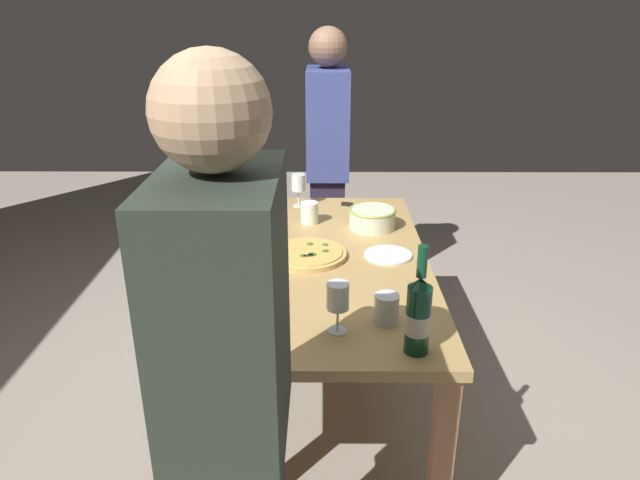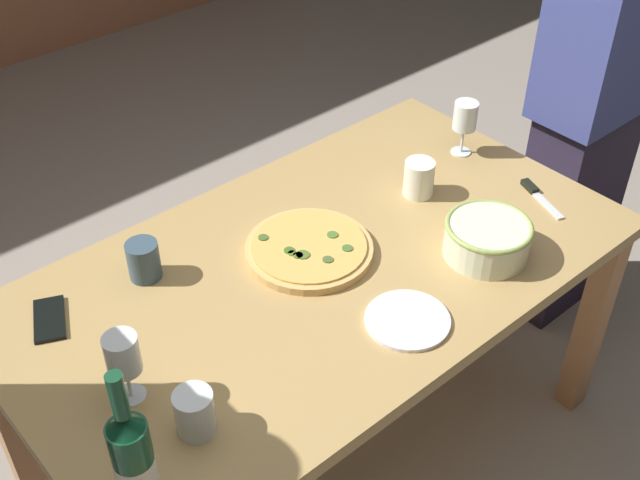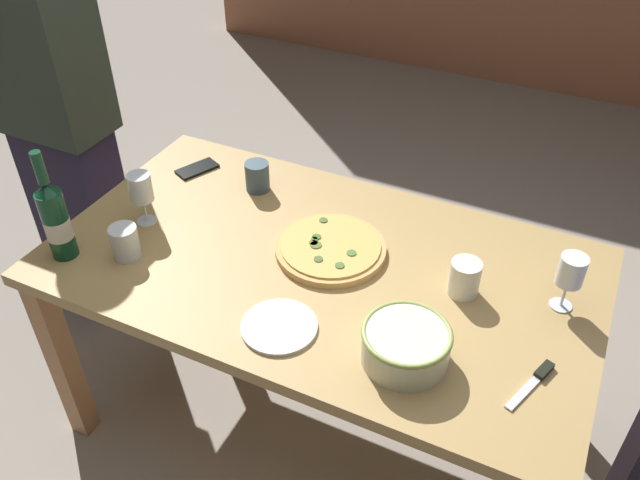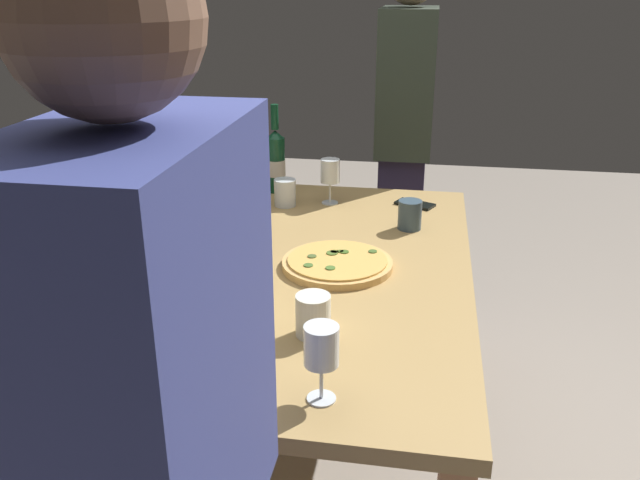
# 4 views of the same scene
# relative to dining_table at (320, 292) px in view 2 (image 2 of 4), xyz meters

# --- Properties ---
(ground_plane) EXTENTS (8.00, 8.00, 0.00)m
(ground_plane) POSITION_rel_dining_table_xyz_m (0.00, 0.00, -0.66)
(ground_plane) COLOR gray
(dining_table) EXTENTS (1.60, 0.90, 0.75)m
(dining_table) POSITION_rel_dining_table_xyz_m (0.00, 0.00, 0.00)
(dining_table) COLOR tan
(dining_table) RESTS_ON ground
(pizza) EXTENTS (0.33, 0.33, 0.03)m
(pizza) POSITION_rel_dining_table_xyz_m (0.01, 0.05, 0.11)
(pizza) COLOR #DEAA61
(pizza) RESTS_ON dining_table
(serving_bowl) EXTENTS (0.22, 0.22, 0.10)m
(serving_bowl) POSITION_rel_dining_table_xyz_m (0.35, -0.24, 0.15)
(serving_bowl) COLOR silver
(serving_bowl) RESTS_ON dining_table
(wine_bottle) EXTENTS (0.08, 0.08, 0.35)m
(wine_bottle) POSITION_rel_dining_table_xyz_m (-0.69, -0.30, 0.22)
(wine_bottle) COLOR #0F3E24
(wine_bottle) RESTS_ON dining_table
(wine_glass_near_pizza) EXTENTS (0.07, 0.07, 0.17)m
(wine_glass_near_pizza) POSITION_rel_dining_table_xyz_m (0.67, 0.12, 0.21)
(wine_glass_near_pizza) COLOR white
(wine_glass_near_pizza) RESTS_ON dining_table
(wine_glass_by_bottle) EXTENTS (0.07, 0.07, 0.17)m
(wine_glass_by_bottle) POSITION_rel_dining_table_xyz_m (-0.58, -0.06, 0.21)
(wine_glass_by_bottle) COLOR white
(wine_glass_by_bottle) RESTS_ON dining_table
(cup_amber) EXTENTS (0.08, 0.08, 0.10)m
(cup_amber) POSITION_rel_dining_table_xyz_m (-0.52, -0.22, 0.14)
(cup_amber) COLOR white
(cup_amber) RESTS_ON dining_table
(cup_ceramic) EXTENTS (0.08, 0.08, 0.10)m
(cup_ceramic) POSITION_rel_dining_table_xyz_m (0.41, 0.05, 0.15)
(cup_ceramic) COLOR white
(cup_ceramic) RESTS_ON dining_table
(cup_spare) EXTENTS (0.08, 0.08, 0.10)m
(cup_spare) POSITION_rel_dining_table_xyz_m (-0.35, 0.25, 0.14)
(cup_spare) COLOR #394E5E
(cup_spare) RESTS_ON dining_table
(side_plate) EXTENTS (0.20, 0.20, 0.01)m
(side_plate) POSITION_rel_dining_table_xyz_m (0.02, -0.29, 0.10)
(side_plate) COLOR white
(side_plate) RESTS_ON dining_table
(cell_phone) EXTENTS (0.12, 0.16, 0.01)m
(cell_phone) POSITION_rel_dining_table_xyz_m (-0.61, 0.26, 0.10)
(cell_phone) COLOR black
(cell_phone) RESTS_ON dining_table
(pizza_knife) EXTENTS (0.08, 0.18, 0.02)m
(pizza_knife) POSITION_rel_dining_table_xyz_m (0.66, -0.17, 0.10)
(pizza_knife) COLOR silver
(pizza_knife) RESTS_ON dining_table
(person_guest_left) EXTENTS (0.42, 0.24, 1.62)m
(person_guest_left) POSITION_rel_dining_table_xyz_m (1.12, -0.04, 0.16)
(person_guest_left) COLOR #292236
(person_guest_left) RESTS_ON ground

